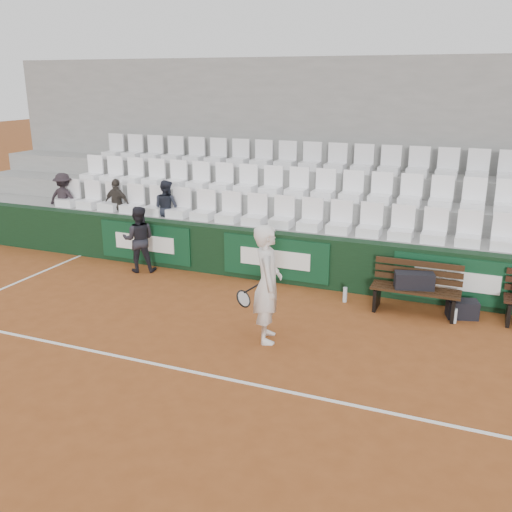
% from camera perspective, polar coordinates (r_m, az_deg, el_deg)
% --- Properties ---
extents(ground, '(80.00, 80.00, 0.00)m').
position_cam_1_polar(ground, '(8.15, -6.29, -11.47)').
color(ground, brown).
rests_on(ground, ground).
extents(court_baseline, '(18.00, 0.06, 0.01)m').
position_cam_1_polar(court_baseline, '(8.15, -6.29, -11.45)').
color(court_baseline, white).
rests_on(court_baseline, ground).
extents(back_barrier, '(18.00, 0.34, 1.00)m').
position_cam_1_polar(back_barrier, '(11.31, 3.49, -0.24)').
color(back_barrier, black).
rests_on(back_barrier, ground).
extents(grandstand_tier_front, '(18.00, 0.95, 1.00)m').
position_cam_1_polar(grandstand_tier_front, '(11.91, 4.16, 0.64)').
color(grandstand_tier_front, '#979694').
rests_on(grandstand_tier_front, ground).
extents(grandstand_tier_mid, '(18.00, 0.95, 1.45)m').
position_cam_1_polar(grandstand_tier_mid, '(12.73, 5.51, 2.75)').
color(grandstand_tier_mid, gray).
rests_on(grandstand_tier_mid, ground).
extents(grandstand_tier_back, '(18.00, 0.95, 1.90)m').
position_cam_1_polar(grandstand_tier_back, '(13.56, 6.70, 4.60)').
color(grandstand_tier_back, gray).
rests_on(grandstand_tier_back, ground).
extents(grandstand_rear_wall, '(18.00, 0.30, 4.40)m').
position_cam_1_polar(grandstand_rear_wall, '(13.94, 7.59, 10.13)').
color(grandstand_rear_wall, gray).
rests_on(grandstand_rear_wall, ground).
extents(seat_row_front, '(11.90, 0.44, 0.63)m').
position_cam_1_polar(seat_row_front, '(11.54, 3.98, 4.29)').
color(seat_row_front, white).
rests_on(seat_row_front, grandstand_tier_front).
extents(seat_row_mid, '(11.90, 0.44, 0.63)m').
position_cam_1_polar(seat_row_mid, '(12.34, 5.41, 7.24)').
color(seat_row_mid, white).
rests_on(seat_row_mid, grandstand_tier_mid).
extents(seat_row_back, '(11.90, 0.44, 0.63)m').
position_cam_1_polar(seat_row_back, '(13.18, 6.69, 9.82)').
color(seat_row_back, silver).
rests_on(seat_row_back, grandstand_tier_back).
extents(bench_left, '(1.50, 0.56, 0.45)m').
position_cam_1_polar(bench_left, '(10.28, 15.57, -4.35)').
color(bench_left, '#341E0F').
rests_on(bench_left, ground).
extents(sports_bag_left, '(0.71, 0.45, 0.28)m').
position_cam_1_polar(sports_bag_left, '(10.17, 15.54, -2.38)').
color(sports_bag_left, black).
rests_on(sports_bag_left, bench_left).
extents(sports_bag_ground, '(0.57, 0.43, 0.31)m').
position_cam_1_polar(sports_bag_ground, '(10.37, 19.93, -5.01)').
color(sports_bag_ground, black).
rests_on(sports_bag_ground, ground).
extents(water_bottle_near, '(0.08, 0.08, 0.28)m').
position_cam_1_polar(water_bottle_near, '(10.55, 8.89, -3.84)').
color(water_bottle_near, silver).
rests_on(water_bottle_near, ground).
extents(water_bottle_far, '(0.07, 0.07, 0.26)m').
position_cam_1_polar(water_bottle_far, '(10.11, 19.26, -5.67)').
color(water_bottle_far, silver).
rests_on(water_bottle_far, ground).
extents(tennis_player, '(0.83, 0.79, 1.85)m').
position_cam_1_polar(tennis_player, '(8.68, 1.15, -2.79)').
color(tennis_player, silver).
rests_on(tennis_player, ground).
extents(ball_kid, '(0.84, 0.77, 1.40)m').
position_cam_1_polar(ball_kid, '(12.16, -11.64, 1.66)').
color(ball_kid, black).
rests_on(ball_kid, ground).
extents(spectator_a, '(0.85, 0.57, 1.22)m').
position_cam_1_polar(spectator_a, '(14.42, -18.81, 7.23)').
color(spectator_a, black).
rests_on(spectator_a, grandstand_tier_front).
extents(spectator_b, '(0.71, 0.33, 1.18)m').
position_cam_1_polar(spectator_b, '(13.49, -13.84, 6.92)').
color(spectator_b, '#342E29').
rests_on(spectator_b, grandstand_tier_front).
extents(spectator_c, '(0.68, 0.58, 1.24)m').
position_cam_1_polar(spectator_c, '(12.77, -9.03, 6.77)').
color(spectator_c, '#1D212C').
rests_on(spectator_c, grandstand_tier_front).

